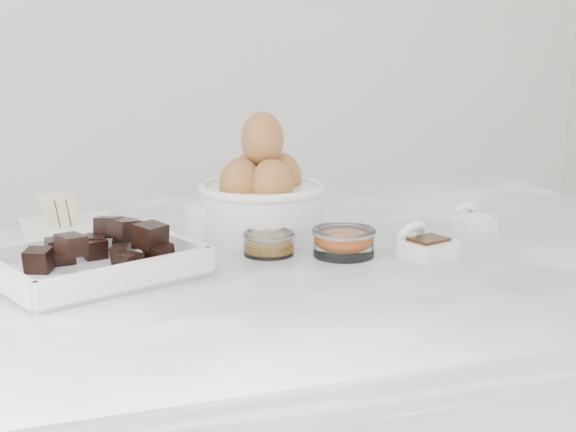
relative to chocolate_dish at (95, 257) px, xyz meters
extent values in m
cube|color=white|center=(0.24, 0.04, -0.04)|extent=(1.20, 0.80, 0.04)
cube|color=white|center=(0.00, 0.00, -0.02)|extent=(0.26, 0.23, 0.01)
cube|color=white|center=(-0.01, 0.23, -0.02)|extent=(0.12, 0.12, 0.01)
cube|color=white|center=(-0.01, 0.23, -0.01)|extent=(0.14, 0.14, 0.00)
cylinder|color=white|center=(0.17, 0.15, 0.00)|extent=(0.07, 0.07, 0.04)
cylinder|color=white|center=(0.17, 0.15, 0.01)|extent=(0.06, 0.06, 0.01)
cylinder|color=white|center=(0.25, 0.13, 0.01)|extent=(0.18, 0.18, 0.07)
torus|color=white|center=(0.25, 0.13, 0.04)|extent=(0.18, 0.18, 0.02)
ellipsoid|color=brown|center=(0.28, 0.14, 0.05)|extent=(0.06, 0.06, 0.08)
ellipsoid|color=brown|center=(0.21, 0.13, 0.05)|extent=(0.06, 0.06, 0.08)
ellipsoid|color=brown|center=(0.25, 0.17, 0.05)|extent=(0.06, 0.06, 0.08)
ellipsoid|color=brown|center=(0.24, 0.10, 0.05)|extent=(0.06, 0.06, 0.08)
ellipsoid|color=brown|center=(0.25, 0.14, 0.11)|extent=(0.06, 0.06, 0.08)
cylinder|color=white|center=(0.22, 0.03, -0.01)|extent=(0.07, 0.07, 0.03)
torus|color=white|center=(0.22, 0.03, 0.00)|extent=(0.07, 0.07, 0.01)
cylinder|color=orange|center=(0.22, 0.03, -0.02)|extent=(0.05, 0.05, 0.01)
cylinder|color=white|center=(0.31, -0.01, -0.01)|extent=(0.08, 0.08, 0.03)
torus|color=white|center=(0.31, -0.01, 0.01)|extent=(0.08, 0.08, 0.01)
ellipsoid|color=orange|center=(0.31, -0.01, -0.01)|extent=(0.05, 0.05, 0.02)
cube|color=white|center=(0.41, -0.05, -0.01)|extent=(0.07, 0.07, 0.02)
cube|color=black|center=(0.41, -0.05, 0.00)|extent=(0.05, 0.05, 0.00)
torus|color=white|center=(0.40, -0.02, 0.00)|extent=(0.06, 0.05, 0.05)
cube|color=white|center=(0.54, 0.06, -0.01)|extent=(0.06, 0.05, 0.02)
cube|color=white|center=(0.54, 0.06, 0.00)|extent=(0.04, 0.03, 0.00)
torus|color=white|center=(0.54, 0.08, 0.00)|extent=(0.04, 0.03, 0.04)
camera|label=1|loc=(-0.08, -0.93, 0.25)|focal=50.00mm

